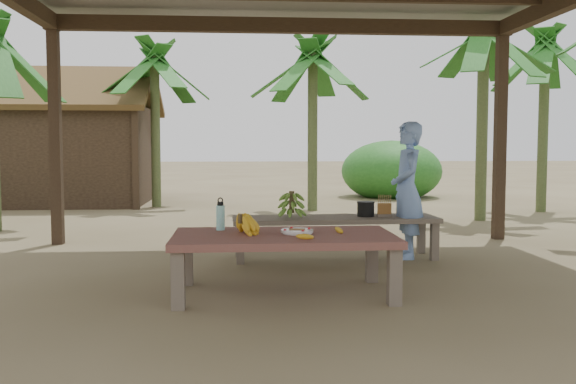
{
  "coord_description": "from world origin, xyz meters",
  "views": [
    {
      "loc": [
        -0.57,
        -5.76,
        1.23
      ],
      "look_at": [
        -0.12,
        0.03,
        0.8
      ],
      "focal_mm": 40.0,
      "sensor_mm": 36.0,
      "label": 1
    }
  ],
  "objects": [
    {
      "name": "cooking_pot",
      "position": [
        0.8,
        1.07,
        0.53
      ],
      "size": [
        0.18,
        0.18,
        0.16
      ],
      "primitive_type": "cylinder",
      "color": "black",
      "rests_on": "bench"
    },
    {
      "name": "hut",
      "position": [
        -4.5,
        8.0,
        1.1
      ],
      "size": [
        4.4,
        3.43,
        2.85
      ],
      "color": "black",
      "rests_on": "ground"
    },
    {
      "name": "loose_banana_side",
      "position": [
        0.26,
        -0.53,
        0.52
      ],
      "size": [
        0.08,
        0.16,
        0.04
      ],
      "primitive_type": "ellipsoid",
      "rotation": [
        0.0,
        0.0,
        0.22
      ],
      "color": "yellow",
      "rests_on": "work_table"
    },
    {
      "name": "bench",
      "position": [
        0.47,
        1.05,
        0.39
      ],
      "size": [
        2.21,
        0.65,
        0.45
      ],
      "rotation": [
        0.0,
        0.0,
        0.02
      ],
      "color": "brown",
      "rests_on": "ground"
    },
    {
      "name": "skewer_rack",
      "position": [
        1.0,
        1.02,
        0.57
      ],
      "size": [
        0.18,
        0.08,
        0.24
      ],
      "primitive_type": null,
      "rotation": [
        0.0,
        0.0,
        0.02
      ],
      "color": "#A57F47",
      "rests_on": "bench"
    },
    {
      "name": "work_table",
      "position": [
        -0.21,
        -0.58,
        0.43
      ],
      "size": [
        1.8,
        1.0,
        0.5
      ],
      "rotation": [
        0.0,
        0.0,
        -0.0
      ],
      "color": "brown",
      "rests_on": "ground"
    },
    {
      "name": "green_banana_stalk",
      "position": [
        -0.0,
        1.04,
        0.6
      ],
      "size": [
        0.27,
        0.27,
        0.3
      ],
      "primitive_type": null,
      "rotation": [
        0.0,
        0.0,
        0.02
      ],
      "color": "#598C2D",
      "rests_on": "bench"
    },
    {
      "name": "woman",
      "position": [
        1.25,
        1.03,
        0.74
      ],
      "size": [
        0.38,
        0.56,
        1.48
      ],
      "primitive_type": "imported",
      "rotation": [
        0.0,
        0.0,
        -1.62
      ],
      "color": "#6C8CCC",
      "rests_on": "ground"
    },
    {
      "name": "banana_plant_nw",
      "position": [
        -2.18,
        6.98,
        2.65
      ],
      "size": [
        1.8,
        1.8,
        3.14
      ],
      "color": "#596638",
      "rests_on": "ground"
    },
    {
      "name": "banana_plant_n",
      "position": [
        0.79,
        6.01,
        2.61
      ],
      "size": [
        1.8,
        1.8,
        3.09
      ],
      "color": "#596638",
      "rests_on": "ground"
    },
    {
      "name": "loose_banana_front",
      "position": [
        -0.06,
        -0.88,
        0.52
      ],
      "size": [
        0.17,
        0.12,
        0.04
      ],
      "primitive_type": "ellipsoid",
      "rotation": [
        0.0,
        0.0,
        2.06
      ],
      "color": "yellow",
      "rests_on": "work_table"
    },
    {
      "name": "banana_plant_far",
      "position": [
        4.94,
        5.5,
        2.75
      ],
      "size": [
        1.8,
        1.8,
        3.24
      ],
      "color": "#596638",
      "rests_on": "ground"
    },
    {
      "name": "water_flask",
      "position": [
        -0.73,
        -0.29,
        0.62
      ],
      "size": [
        0.07,
        0.07,
        0.28
      ],
      "color": "#40CABC",
      "rests_on": "work_table"
    },
    {
      "name": "ripe_banana_bunch",
      "position": [
        -0.56,
        -0.56,
        0.59
      ],
      "size": [
        0.36,
        0.33,
        0.18
      ],
      "primitive_type": null,
      "rotation": [
        0.0,
        0.0,
        0.28
      ],
      "color": "yellow",
      "rests_on": "work_table"
    },
    {
      "name": "ground",
      "position": [
        0.0,
        0.0,
        0.0
      ],
      "size": [
        80.0,
        80.0,
        0.0
      ],
      "primitive_type": "plane",
      "color": "brown",
      "rests_on": "ground"
    },
    {
      "name": "banana_plant_ne",
      "position": [
        3.34,
        4.3,
        2.77
      ],
      "size": [
        1.8,
        1.8,
        3.26
      ],
      "color": "#596638",
      "rests_on": "ground"
    },
    {
      "name": "plate",
      "position": [
        -0.09,
        -0.55,
        0.52
      ],
      "size": [
        0.27,
        0.27,
        0.04
      ],
      "color": "white",
      "rests_on": "work_table"
    }
  ]
}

